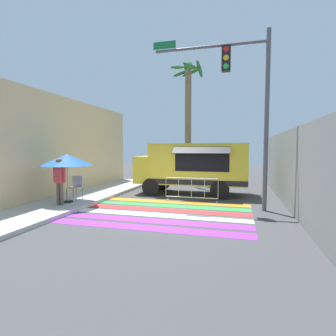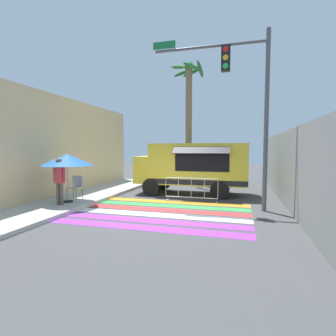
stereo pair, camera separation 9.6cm
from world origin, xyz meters
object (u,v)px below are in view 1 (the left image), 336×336
object	(u,v)px
folding_chair	(76,185)
vendor_person	(59,178)
barricade_front	(191,190)
patio_umbrella	(67,160)
traffic_signal_pole	(244,90)
palm_tree	(188,108)
food_truck	(191,165)

from	to	relation	value
folding_chair	vendor_person	world-z (taller)	vendor_person
barricade_front	patio_umbrella	bearing A→B (deg)	-155.65
folding_chair	traffic_signal_pole	bearing A→B (deg)	7.60
patio_umbrella	folding_chair	size ratio (longest dim) A/B	2.06
folding_chair	palm_tree	size ratio (longest dim) A/B	0.13
traffic_signal_pole	vendor_person	size ratio (longest dim) A/B	3.64
patio_umbrella	food_truck	bearing A→B (deg)	43.16
traffic_signal_pole	barricade_front	xyz separation A→B (m)	(-2.08, 0.96, -3.90)
food_truck	palm_tree	bearing A→B (deg)	102.80
food_truck	folding_chair	bearing A→B (deg)	-143.32
folding_chair	barricade_front	size ratio (longest dim) A/B	0.43
folding_chair	palm_tree	distance (m)	9.18
patio_umbrella	traffic_signal_pole	bearing A→B (deg)	9.63
barricade_front	palm_tree	size ratio (longest dim) A/B	0.29
palm_tree	patio_umbrella	bearing A→B (deg)	-112.29
patio_umbrella	barricade_front	world-z (taller)	patio_umbrella
traffic_signal_pole	barricade_front	size ratio (longest dim) A/B	2.83
food_truck	traffic_signal_pole	xyz separation A→B (m)	(2.46, -2.85, 2.95)
vendor_person	barricade_front	distance (m)	5.34
barricade_front	palm_tree	distance (m)	7.59
traffic_signal_pole	palm_tree	xyz separation A→B (m)	(-3.40, 6.97, 0.54)
patio_umbrella	barricade_front	bearing A→B (deg)	24.35
food_truck	patio_umbrella	size ratio (longest dim) A/B	2.68
traffic_signal_pole	patio_umbrella	world-z (taller)	traffic_signal_pole
folding_chair	vendor_person	size ratio (longest dim) A/B	0.55
patio_umbrella	folding_chair	world-z (taller)	patio_umbrella
palm_tree	folding_chair	bearing A→B (deg)	-115.07
food_truck	traffic_signal_pole	size ratio (longest dim) A/B	0.84
barricade_front	food_truck	bearing A→B (deg)	101.21
food_truck	barricade_front	bearing A→B (deg)	-78.79
patio_umbrella	vendor_person	bearing A→B (deg)	-85.57
patio_umbrella	folding_chair	distance (m)	1.33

